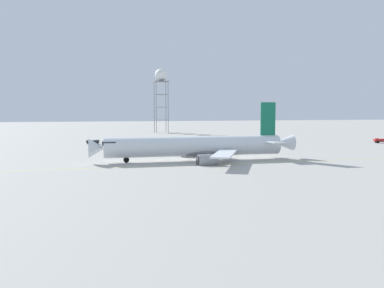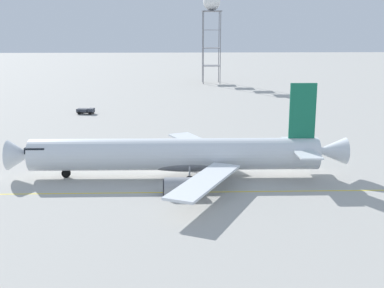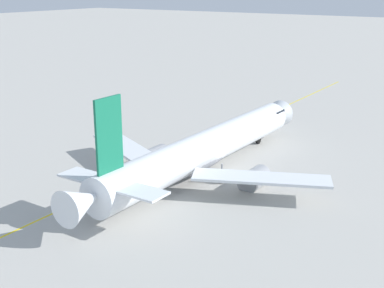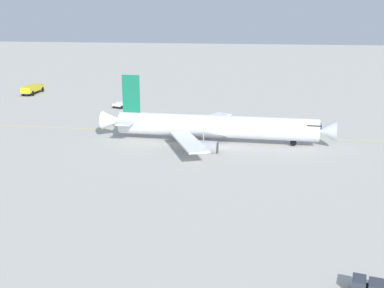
{
  "view_description": "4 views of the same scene",
  "coord_description": "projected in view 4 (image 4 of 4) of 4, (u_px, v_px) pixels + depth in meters",
  "views": [
    {
      "loc": [
        -79.89,
        19.88,
        9.88
      ],
      "look_at": [
        -1.66,
        -0.52,
        3.26
      ],
      "focal_mm": 38.24,
      "sensor_mm": 36.0,
      "label": 1
    },
    {
      "loc": [
        -61.85,
        -0.69,
        18.17
      ],
      "look_at": [
        -4.77,
        -2.89,
        4.71
      ],
      "focal_mm": 46.8,
      "sensor_mm": 36.0,
      "label": 2
    },
    {
      "loc": [
        27.18,
        -48.67,
        20.87
      ],
      "look_at": [
        -3.68,
        -1.63,
        3.39
      ],
      "focal_mm": 48.6,
      "sensor_mm": 36.0,
      "label": 3
    },
    {
      "loc": [
        81.47,
        9.38,
        22.03
      ],
      "look_at": [
        14.67,
        -2.25,
        4.08
      ],
      "focal_mm": 46.01,
      "sensor_mm": 36.0,
      "label": 4
    }
  ],
  "objects": [
    {
      "name": "airliner_main",
      "position": [
        214.0,
        127.0,
        86.64
      ],
      "size": [
        31.52,
        41.5,
        11.91
      ],
      "rotation": [
        0.0,
        0.0,
        1.56
      ],
      "color": "silver",
      "rests_on": "ground_plane"
    },
    {
      "name": "pushback_tug_truck",
      "position": [
        122.0,
        104.0,
        119.75
      ],
      "size": [
        5.21,
        3.85,
        1.3
      ],
      "rotation": [
        0.0,
        0.0,
        5.94
      ],
      "color": "#232326",
      "rests_on": "ground_plane"
    },
    {
      "name": "taxiway_centreline",
      "position": [
        235.0,
        135.0,
        92.45
      ],
      "size": [
        0.98,
        124.13,
        0.01
      ],
      "rotation": [
        0.0,
        0.0,
        1.56
      ],
      "color": "yellow",
      "rests_on": "ground_plane"
    },
    {
      "name": "ground_plane",
      "position": [
        219.0,
        146.0,
        84.78
      ],
      "size": [
        600.0,
        600.0,
        0.0
      ],
      "primitive_type": "plane",
      "color": "#ADAAA3"
    },
    {
      "name": "fire_tender_truck",
      "position": [
        32.0,
        89.0,
        139.52
      ],
      "size": [
        11.04,
        3.84,
        2.5
      ],
      "rotation": [
        0.0,
        0.0,
        3.24
      ],
      "color": "#232326",
      "rests_on": "ground_plane"
    },
    {
      "name": "baggage_truck_truck",
      "position": [
        375.0,
        287.0,
        39.71
      ],
      "size": [
        2.52,
        3.85,
        1.22
      ],
      "rotation": [
        0.0,
        0.0,
        4.52
      ],
      "color": "#232326",
      "rests_on": "ground_plane"
    }
  ]
}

